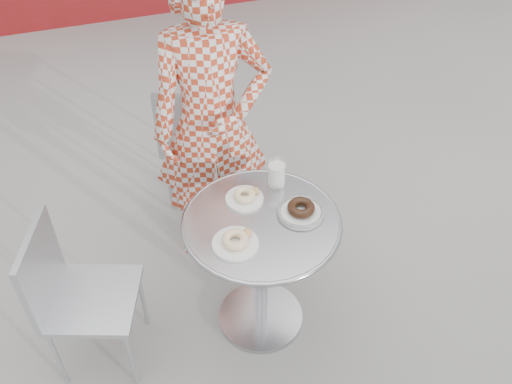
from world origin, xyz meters
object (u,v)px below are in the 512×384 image
object	(u,v)px
plate_checker	(301,211)
milk_cup	(277,174)
chair_left	(97,321)
chair_far	(202,162)
seated_person	(212,124)
bistro_table	(261,248)
plate_near	(236,241)
plate_far	(245,197)

from	to	relation	value
plate_checker	milk_cup	world-z (taller)	milk_cup
chair_left	plate_checker	distance (m)	1.05
chair_far	chair_left	world-z (taller)	chair_far
chair_far	seated_person	world-z (taller)	seated_person
plate_checker	bistro_table	bearing A→B (deg)	176.87
milk_cup	chair_left	bearing A→B (deg)	-170.74
chair_left	plate_near	distance (m)	0.79
seated_person	plate_far	xyz separation A→B (m)	(0.03, -0.44, -0.09)
chair_far	plate_checker	xyz separation A→B (m)	(0.21, -1.00, 0.46)
bistro_table	chair_far	bearing A→B (deg)	92.04
plate_far	plate_near	distance (m)	0.27
plate_near	milk_cup	bearing A→B (deg)	46.49
chair_far	plate_near	bearing A→B (deg)	108.71
bistro_table	milk_cup	distance (m)	0.34
bistro_table	plate_far	bearing A→B (deg)	99.68
chair_left	plate_checker	xyz separation A→B (m)	(0.94, -0.06, 0.47)
bistro_table	seated_person	distance (m)	0.66
bistro_table	plate_near	size ratio (longest dim) A/B	3.67
seated_person	plate_near	xyz separation A→B (m)	(-0.09, -0.69, -0.09)
chair_left	plate_far	size ratio (longest dim) A/B	4.71
chair_far	plate_far	size ratio (longest dim) A/B	4.91
seated_person	milk_cup	size ratio (longest dim) A/B	12.22
chair_far	seated_person	size ratio (longest dim) A/B	0.51
bistro_table	milk_cup	size ratio (longest dim) A/B	5.29
chair_far	milk_cup	xyz separation A→B (m)	(0.17, -0.79, 0.50)
bistro_table	plate_far	size ratio (longest dim) A/B	4.15
chair_left	milk_cup	xyz separation A→B (m)	(0.90, 0.15, 0.51)
chair_left	plate_near	bearing A→B (deg)	-84.35
seated_person	milk_cup	xyz separation A→B (m)	(0.19, -0.39, -0.05)
bistro_table	plate_checker	distance (m)	0.26
milk_cup	chair_far	bearing A→B (deg)	102.39
plate_checker	chair_left	bearing A→B (deg)	176.12
bistro_table	seated_person	bearing A→B (deg)	95.08
chair_far	plate_near	size ratio (longest dim) A/B	4.35
milk_cup	plate_far	bearing A→B (deg)	-162.47
chair_left	plate_near	xyz separation A→B (m)	(0.62, -0.15, 0.47)
chair_left	seated_person	distance (m)	1.05
chair_left	seated_person	size ratio (longest dim) A/B	0.49
bistro_table	plate_near	distance (m)	0.25
seated_person	plate_checker	bearing A→B (deg)	-65.21
seated_person	plate_near	size ratio (longest dim) A/B	8.49
chair_far	bistro_table	bearing A→B (deg)	116.29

